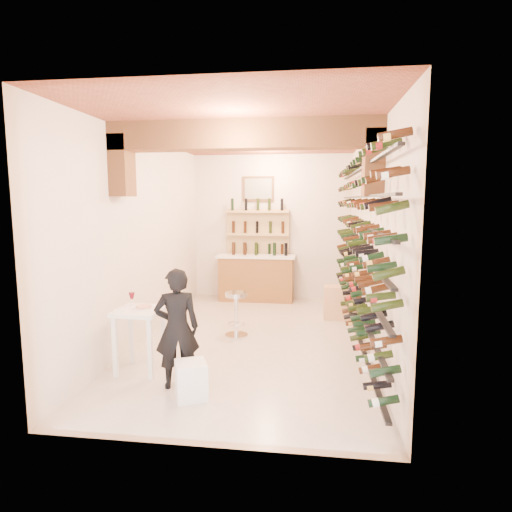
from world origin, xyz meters
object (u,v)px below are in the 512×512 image
Objects in this scene: tasting_table at (139,320)px; crate_lower at (338,310)px; wine_rack at (354,244)px; back_counter at (256,276)px; white_stool at (191,380)px; chrome_barstool at (236,311)px; person at (177,328)px.

crate_lower is at bearing 48.04° from tasting_table.
back_counter is at bearing 124.66° from wine_rack.
wine_rack reaches higher than white_stool.
chrome_barstool is (-1.83, 0.12, -1.13)m from wine_rack.
back_counter is 3.25× the size of crate_lower.
chrome_barstool reaches higher than white_stool.
crate_lower is (1.70, 1.28, -0.26)m from chrome_barstool.
chrome_barstool is at bearing -143.02° from crate_lower.
crate_lower is at bearing 62.49° from white_stool.
tasting_table is at bearing -51.79° from person.
white_stool is at bearing -35.71° from tasting_table.
back_counter is at bearing 77.91° from tasting_table.
wine_rack is 2.15m from chrome_barstool.
person is at bearing -140.24° from wine_rack.
person is (-2.19, -1.82, -0.84)m from wine_rack.
chrome_barstool is (0.12, 2.21, 0.21)m from white_stool.
back_counter is at bearing -114.81° from person.
person reaches higher than tasting_table.
back_counter is 4.48m from person.
crate_lower is (2.68, 2.84, -0.52)m from tasting_table.
wine_rack is at bearing -3.78° from chrome_barstool.
white_stool is at bearing -133.02° from wine_rack.
tasting_table is at bearing -122.08° from chrome_barstool.
person is at bearing -30.18° from tasting_table.
back_counter reaches higher than white_stool.
tasting_table is 1.86m from chrome_barstool.
tasting_table is 1.91× the size of crate_lower.
tasting_table is 0.73m from person.
chrome_barstool is 2.14m from crate_lower.
person is (-0.24, 0.27, 0.51)m from white_stool.
chrome_barstool reaches higher than crate_lower.
back_counter is 4.75m from white_stool.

